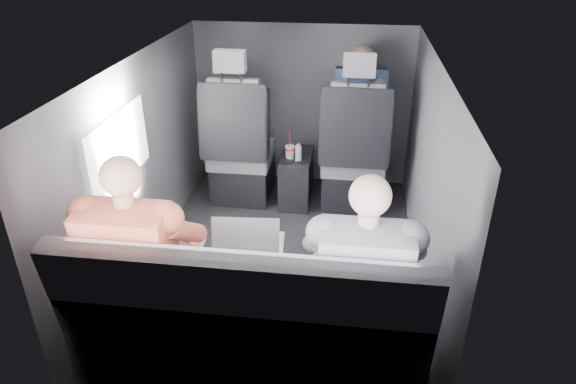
# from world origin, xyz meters

# --- Properties ---
(floor) EXTENTS (2.60, 2.60, 0.00)m
(floor) POSITION_xyz_m (0.00, 0.00, 0.00)
(floor) COLOR black
(floor) RESTS_ON ground
(ceiling) EXTENTS (2.60, 2.60, 0.00)m
(ceiling) POSITION_xyz_m (0.00, 0.00, 1.35)
(ceiling) COLOR #B2B2AD
(ceiling) RESTS_ON panel_back
(panel_left) EXTENTS (0.02, 2.60, 1.35)m
(panel_left) POSITION_xyz_m (-0.90, 0.00, 0.68)
(panel_left) COLOR #56565B
(panel_left) RESTS_ON floor
(panel_right) EXTENTS (0.02, 2.60, 1.35)m
(panel_right) POSITION_xyz_m (0.90, 0.00, 0.68)
(panel_right) COLOR #56565B
(panel_right) RESTS_ON floor
(panel_front) EXTENTS (1.80, 0.02, 1.35)m
(panel_front) POSITION_xyz_m (0.00, 1.30, 0.68)
(panel_front) COLOR #56565B
(panel_front) RESTS_ON floor
(panel_back) EXTENTS (1.80, 0.02, 1.35)m
(panel_back) POSITION_xyz_m (0.00, -1.30, 0.68)
(panel_back) COLOR #56565B
(panel_back) RESTS_ON floor
(side_window) EXTENTS (0.02, 0.75, 0.42)m
(side_window) POSITION_xyz_m (-0.88, -0.30, 0.90)
(side_window) COLOR white
(side_window) RESTS_ON panel_left
(seatbelt) EXTENTS (0.35, 0.11, 0.59)m
(seatbelt) POSITION_xyz_m (0.45, 0.67, 0.80)
(seatbelt) COLOR black
(seatbelt) RESTS_ON front_seat_right
(front_seat_left) EXTENTS (0.52, 0.58, 1.26)m
(front_seat_left) POSITION_xyz_m (-0.45, 0.84, 0.40)
(front_seat_left) COLOR black
(front_seat_left) RESTS_ON floor
(front_seat_right) EXTENTS (0.52, 0.58, 1.26)m
(front_seat_right) POSITION_xyz_m (0.45, 0.84, 0.40)
(front_seat_right) COLOR black
(front_seat_right) RESTS_ON floor
(center_console) EXTENTS (0.24, 0.48, 0.41)m
(center_console) POSITION_xyz_m (0.00, 0.88, 0.20)
(center_console) COLOR black
(center_console) RESTS_ON floor
(rear_bench) EXTENTS (1.60, 0.57, 0.92)m
(rear_bench) POSITION_xyz_m (0.00, -1.06, 0.31)
(rear_bench) COLOR slate
(rear_bench) RESTS_ON floor
(soda_cup) EXTENTS (0.08, 0.08, 0.24)m
(soda_cup) POSITION_xyz_m (-0.05, 0.81, 0.46)
(soda_cup) COLOR white
(soda_cup) RESTS_ON center_console
(water_bottle) EXTENTS (0.05, 0.05, 0.14)m
(water_bottle) POSITION_xyz_m (0.03, 0.78, 0.47)
(water_bottle) COLOR #9DB9D5
(water_bottle) RESTS_ON center_console
(laptop_white) EXTENTS (0.33, 0.31, 0.24)m
(laptop_white) POSITION_xyz_m (-0.45, -0.84, 0.63)
(laptop_white) COLOR silver
(laptop_white) RESTS_ON passenger_rear_left
(laptop_silver) EXTENTS (0.34, 0.31, 0.23)m
(laptop_silver) POSITION_xyz_m (-0.05, -0.75, 0.63)
(laptop_silver) COLOR #B2B1B6
(laptop_silver) RESTS_ON rear_bench
(laptop_black) EXTENTS (0.31, 0.28, 0.22)m
(laptop_black) POSITION_xyz_m (0.49, -0.79, 0.63)
(laptop_black) COLOR black
(laptop_black) RESTS_ON passenger_rear_right
(passenger_rear_left) EXTENTS (0.49, 0.62, 1.21)m
(passenger_rear_left) POSITION_xyz_m (-0.51, -0.97, 0.62)
(passenger_rear_left) COLOR #303135
(passenger_rear_left) RESTS_ON rear_bench
(passenger_rear_right) EXTENTS (0.48, 0.60, 1.19)m
(passenger_rear_right) POSITION_xyz_m (0.51, -0.97, 0.62)
(passenger_rear_right) COLOR navy
(passenger_rear_right) RESTS_ON rear_bench
(passenger_front_right) EXTENTS (0.40, 0.40, 0.80)m
(passenger_front_right) POSITION_xyz_m (0.47, 1.10, 0.75)
(passenger_front_right) COLOR navy
(passenger_front_right) RESTS_ON front_seat_right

